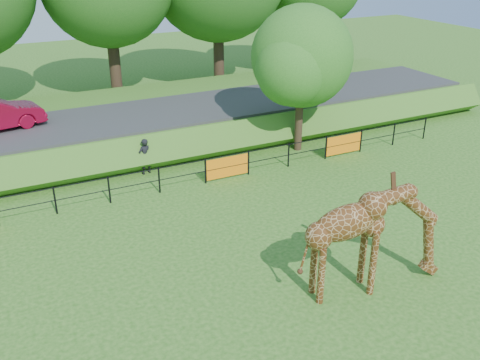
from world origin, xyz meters
The scene contains 7 objects.
ground centered at (0.00, 0.00, 0.00)m, with size 90.00×90.00×0.00m, color #275D17.
giraffe centered at (3.45, -0.77, 1.61)m, with size 4.51×0.83×3.22m, color #512B10, non-canonical shape.
perimeter_fence centered at (0.00, 8.00, 0.55)m, with size 28.07×0.10×1.10m, color black, non-canonical shape.
embankment centered at (0.00, 15.50, 0.65)m, with size 40.00×9.00×1.30m, color #275D17.
road centered at (0.00, 14.00, 1.36)m, with size 40.00×5.00×0.12m, color #313134.
visitor centered at (0.08, 10.08, 0.80)m, with size 0.58×0.38×1.59m, color black.
tree_east centered at (7.60, 9.63, 4.28)m, with size 5.40×4.71×6.76m.
Camera 1 is at (-5.74, -10.69, 9.40)m, focal length 40.00 mm.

